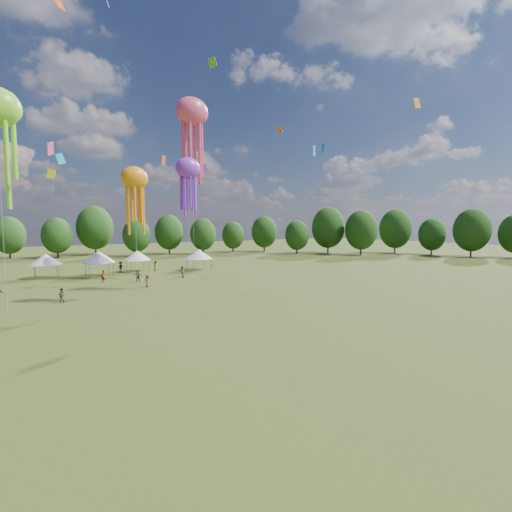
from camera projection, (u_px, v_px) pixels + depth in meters
ground at (393, 422)px, 15.97m from camera, size 300.00×300.00×0.00m
spectator_near at (61, 295)px, 40.17m from camera, size 0.93×0.85×1.55m
spectators_far at (127, 274)px, 56.53m from camera, size 24.90×19.36×1.92m
festival_tents at (96, 258)px, 59.89m from camera, size 42.10×9.14×4.14m
show_kites at (91, 136)px, 42.72m from camera, size 37.45×15.08×27.56m
small_kites at (108, 77)px, 47.28m from camera, size 78.88×66.07×46.03m
treeline at (79, 235)px, 65.46m from camera, size 201.57×95.24×13.43m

